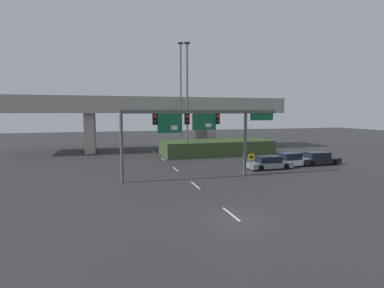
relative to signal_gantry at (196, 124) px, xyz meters
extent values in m
plane|color=#2D2D30|center=(-0.83, -10.41, -4.87)|extent=(160.00, 160.00, 0.00)
cube|color=silver|center=(-0.83, -9.66, -4.87)|extent=(0.14, 2.40, 0.01)
cube|color=silver|center=(-0.83, -2.54, -4.87)|extent=(0.14, 2.40, 0.01)
cube|color=silver|center=(-0.83, 4.57, -4.87)|extent=(0.14, 2.40, 0.01)
cube|color=silver|center=(-0.83, 11.69, -4.87)|extent=(0.14, 2.40, 0.01)
cube|color=silver|center=(-0.83, 18.80, -4.87)|extent=(0.14, 2.40, 0.01)
cylinder|color=#515456|center=(-6.42, 0.02, -1.84)|extent=(0.28, 0.28, 6.06)
cylinder|color=#515456|center=(4.77, 0.02, -1.84)|extent=(0.28, 0.28, 6.06)
cube|color=#515456|center=(0.64, 0.02, 1.03)|extent=(14.13, 0.32, 0.32)
cube|color=black|center=(-3.63, 0.02, 0.40)|extent=(0.40, 0.28, 0.95)
sphere|color=red|center=(-3.63, -0.15, 0.61)|extent=(0.22, 0.22, 0.22)
sphere|color=black|center=(-3.63, -0.15, 0.18)|extent=(0.22, 0.22, 0.22)
cube|color=black|center=(-0.83, 0.02, 0.40)|extent=(0.40, 0.28, 0.95)
sphere|color=red|center=(-0.83, -0.15, 0.61)|extent=(0.22, 0.22, 0.22)
sphere|color=black|center=(-0.83, -0.15, 0.18)|extent=(0.22, 0.22, 0.22)
cube|color=black|center=(1.97, 0.02, 0.40)|extent=(0.40, 0.28, 0.95)
sphere|color=red|center=(1.97, -0.15, 0.61)|extent=(0.22, 0.22, 0.22)
sphere|color=black|center=(1.97, -0.15, 0.18)|extent=(0.22, 0.22, 0.22)
cube|color=#115B38|center=(-2.37, -0.08, 0.05)|extent=(2.14, 0.08, 1.65)
cube|color=white|center=(-1.99, -0.13, -0.33)|extent=(0.53, 0.03, 0.36)
cube|color=#115B38|center=(0.71, -0.08, 0.16)|extent=(2.17, 0.08, 1.42)
cube|color=white|center=(1.09, -0.13, -0.16)|extent=(0.54, 0.03, 0.31)
cube|color=#115B38|center=(6.38, -0.04, 0.55)|extent=(2.35, 0.07, 0.64)
cylinder|color=#4C4C4C|center=(5.03, -0.68, -3.80)|extent=(0.08, 0.08, 2.14)
cube|color=yellow|center=(5.03, -0.72, -3.08)|extent=(0.60, 0.03, 0.60)
cube|color=black|center=(5.03, -0.74, -3.08)|extent=(0.33, 0.01, 0.21)
cylinder|color=#515456|center=(2.51, 12.29, 2.33)|extent=(0.24, 0.24, 14.40)
cube|color=#333333|center=(2.51, 12.29, 9.65)|extent=(0.70, 0.36, 0.24)
cylinder|color=#515456|center=(2.84, 16.98, 2.83)|extent=(0.24, 0.24, 15.41)
cube|color=#333333|center=(2.84, 16.98, 10.66)|extent=(0.70, 0.36, 0.24)
cube|color=#A39E93|center=(-0.83, 21.97, 1.59)|extent=(42.53, 8.30, 1.47)
cube|color=#A39E93|center=(-0.83, 18.02, 2.78)|extent=(42.53, 0.40, 0.90)
cube|color=#A39E93|center=(-9.87, 21.97, -2.01)|extent=(1.40, 6.64, 5.73)
cube|color=#A39E93|center=(8.21, 21.97, -2.01)|extent=(1.40, 6.64, 5.73)
cube|color=#384C28|center=(7.12, 13.76, -3.89)|extent=(15.10, 6.23, 1.97)
cube|color=gray|center=(8.58, 2.05, -4.44)|extent=(4.70, 1.82, 0.55)
cube|color=black|center=(8.40, 2.04, -3.84)|extent=(2.45, 1.62, 0.65)
cylinder|color=black|center=(10.03, 2.83, -4.55)|extent=(0.64, 0.23, 0.64)
cylinder|color=black|center=(10.04, 1.29, -4.55)|extent=(0.64, 0.23, 0.64)
cylinder|color=black|center=(7.12, 2.81, -4.55)|extent=(0.64, 0.23, 0.64)
cylinder|color=black|center=(7.14, 1.26, -4.55)|extent=(0.64, 0.23, 0.64)
cube|color=silver|center=(11.61, 2.82, -4.41)|extent=(4.44, 2.38, 0.61)
cube|color=black|center=(11.45, 2.79, -3.75)|extent=(2.41, 1.91, 0.71)
cylinder|color=black|center=(12.80, 3.78, -4.55)|extent=(0.66, 0.31, 0.64)
cylinder|color=black|center=(13.02, 2.22, -4.55)|extent=(0.66, 0.31, 0.64)
cylinder|color=black|center=(10.20, 3.41, -4.55)|extent=(0.66, 0.31, 0.64)
cylinder|color=black|center=(10.43, 1.85, -4.55)|extent=(0.66, 0.31, 0.64)
cube|color=black|center=(15.19, 2.79, -4.42)|extent=(4.76, 1.88, 0.59)
cube|color=black|center=(15.00, 2.80, -3.78)|extent=(2.49, 1.66, 0.69)
cylinder|color=black|center=(16.67, 3.56, -4.55)|extent=(0.64, 0.23, 0.64)
cylinder|color=black|center=(16.65, 1.98, -4.55)|extent=(0.64, 0.23, 0.64)
cylinder|color=black|center=(13.74, 3.61, -4.55)|extent=(0.64, 0.23, 0.64)
cylinder|color=black|center=(13.71, 2.03, -4.55)|extent=(0.64, 0.23, 0.64)
camera|label=1|loc=(-7.64, -25.12, 0.98)|focal=28.00mm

